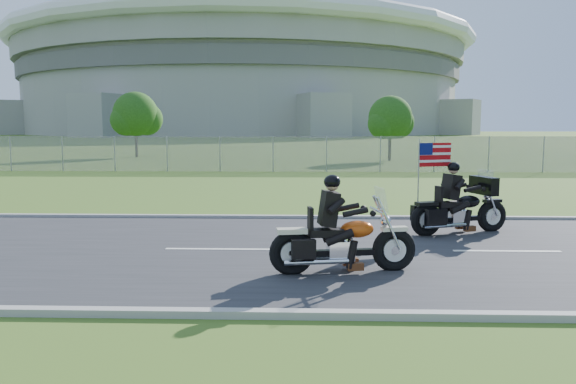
{
  "coord_description": "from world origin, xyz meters",
  "views": [
    {
      "loc": [
        -0.16,
        -11.48,
        2.64
      ],
      "look_at": [
        -0.53,
        0.0,
        1.26
      ],
      "focal_mm": 35.0,
      "sensor_mm": 36.0,
      "label": 1
    }
  ],
  "objects": [
    {
      "name": "ground",
      "position": [
        0.0,
        0.0,
        0.0
      ],
      "size": [
        420.0,
        420.0,
        0.0
      ],
      "primitive_type": "plane",
      "color": "#2E4F18",
      "rests_on": "ground"
    },
    {
      "name": "road",
      "position": [
        0.0,
        0.0,
        0.02
      ],
      "size": [
        120.0,
        8.0,
        0.04
      ],
      "primitive_type": "cube",
      "color": "#28282B",
      "rests_on": "ground"
    },
    {
      "name": "curb_north",
      "position": [
        0.0,
        4.05,
        0.05
      ],
      "size": [
        120.0,
        0.18,
        0.12
      ],
      "primitive_type": "cube",
      "color": "#9E9B93",
      "rests_on": "ground"
    },
    {
      "name": "curb_south",
      "position": [
        0.0,
        -4.05,
        0.05
      ],
      "size": [
        120.0,
        0.18,
        0.12
      ],
      "primitive_type": "cube",
      "color": "#9E9B93",
      "rests_on": "ground"
    },
    {
      "name": "fence",
      "position": [
        -5.0,
        20.0,
        1.0
      ],
      "size": [
        60.0,
        0.03,
        2.0
      ],
      "primitive_type": "cube",
      "color": "gray",
      "rests_on": "ground"
    },
    {
      "name": "stadium",
      "position": [
        -20.0,
        170.0,
        15.58
      ],
      "size": [
        140.4,
        140.4,
        29.2
      ],
      "color": "#A3A099",
      "rests_on": "ground"
    },
    {
      "name": "tree_fence_near",
      "position": [
        6.04,
        30.04,
        2.97
      ],
      "size": [
        3.52,
        3.28,
        4.75
      ],
      "color": "#382316",
      "rests_on": "ground"
    },
    {
      "name": "tree_fence_mid",
      "position": [
        -13.95,
        34.04,
        3.3
      ],
      "size": [
        3.96,
        3.69,
        5.3
      ],
      "color": "#382316",
      "rests_on": "ground"
    },
    {
      "name": "motorcycle_lead",
      "position": [
        0.47,
        -1.73,
        0.56
      ],
      "size": [
        2.65,
        0.94,
        1.79
      ],
      "rotation": [
        0.0,
        0.0,
        0.17
      ],
      "color": "black",
      "rests_on": "ground"
    },
    {
      "name": "motorcycle_follow",
      "position": [
        3.53,
        1.95,
        0.6
      ],
      "size": [
        2.54,
        1.29,
        2.2
      ],
      "rotation": [
        0.0,
        0.0,
        0.34
      ],
      "color": "black",
      "rests_on": "ground"
    }
  ]
}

